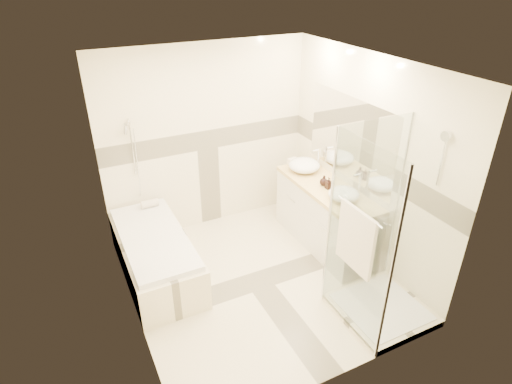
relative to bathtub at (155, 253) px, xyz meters
name	(u,v)px	position (x,y,z in m)	size (l,w,h in m)	color
room	(262,185)	(1.08, -0.64, 0.95)	(2.82, 3.02, 2.52)	beige
bathtub	(155,253)	(0.00, 0.00, 0.00)	(0.75, 1.70, 0.56)	#F4E8C3
vanity	(325,216)	(2.15, -0.35, 0.12)	(0.58, 1.62, 0.85)	white
shower_enclosure	(373,274)	(1.86, -1.62, 0.20)	(0.96, 0.93, 2.04)	#F4E8C3
vessel_sink_near	(304,165)	(2.13, 0.18, 0.63)	(0.42, 0.42, 0.17)	white
vessel_sink_far	(344,194)	(2.13, -0.69, 0.62)	(0.36, 0.36, 0.14)	white
faucet_near	(318,157)	(2.35, 0.18, 0.71)	(0.12, 0.03, 0.28)	silver
faucet_far	(359,182)	(2.34, -0.69, 0.72)	(0.13, 0.03, 0.31)	silver
amenity_bottle_a	(329,183)	(2.13, -0.38, 0.62)	(0.07, 0.07, 0.15)	black
amenity_bottle_b	(324,180)	(2.13, -0.28, 0.61)	(0.10, 0.10, 0.13)	black
folded_towels	(297,163)	(2.13, 0.37, 0.58)	(0.14, 0.23, 0.08)	white
rolled_towel	(150,204)	(0.13, 0.65, 0.30)	(0.10, 0.10, 0.21)	white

